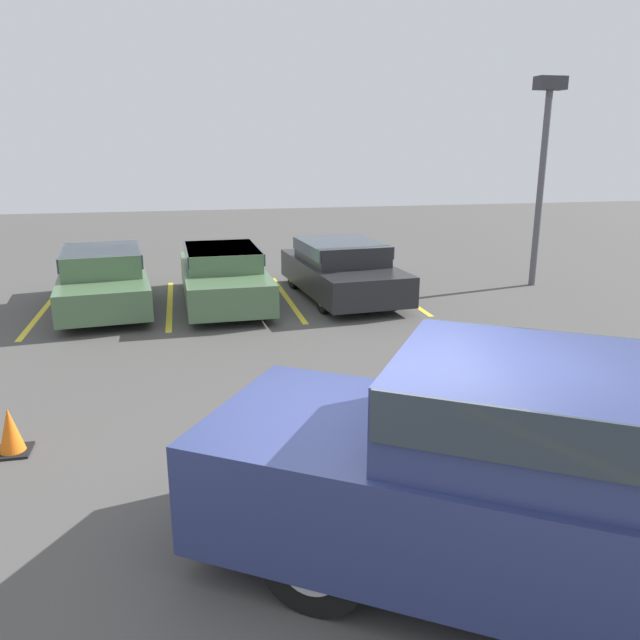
# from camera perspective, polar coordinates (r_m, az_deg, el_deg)

# --- Properties ---
(ground_plane) EXTENTS (60.00, 60.00, 0.00)m
(ground_plane) POSITION_cam_1_polar(r_m,az_deg,el_deg) (5.88, 5.45, -19.47)
(ground_plane) COLOR #4C4947
(stall_stripe_a) EXTENTS (0.12, 4.47, 0.01)m
(stall_stripe_a) POSITION_cam_1_polar(r_m,az_deg,el_deg) (14.45, -24.00, 0.79)
(stall_stripe_a) COLOR yellow
(stall_stripe_a) RESTS_ON ground_plane
(stall_stripe_b) EXTENTS (0.12, 4.47, 0.01)m
(stall_stripe_b) POSITION_cam_1_polar(r_m,az_deg,el_deg) (14.14, -13.57, 1.43)
(stall_stripe_b) COLOR yellow
(stall_stripe_b) RESTS_ON ground_plane
(stall_stripe_c) EXTENTS (0.12, 4.47, 0.01)m
(stall_stripe_c) POSITION_cam_1_polar(r_m,az_deg,el_deg) (14.32, -3.03, 2.03)
(stall_stripe_c) COLOR yellow
(stall_stripe_c) RESTS_ON ground_plane
(stall_stripe_d) EXTENTS (0.12, 4.47, 0.01)m
(stall_stripe_d) POSITION_cam_1_polar(r_m,az_deg,el_deg) (14.96, 6.93, 2.53)
(stall_stripe_d) COLOR yellow
(stall_stripe_d) RESTS_ON ground_plane
(pickup_truck) EXTENTS (5.87, 4.77, 1.86)m
(pickup_truck) POSITION_cam_1_polar(r_m,az_deg,el_deg) (5.17, 21.90, -14.03)
(pickup_truck) COLOR navy
(pickup_truck) RESTS_ON ground_plane
(parked_sedan_a) EXTENTS (2.18, 4.46, 1.27)m
(parked_sedan_a) POSITION_cam_1_polar(r_m,az_deg,el_deg) (14.09, -19.21, 3.76)
(parked_sedan_a) COLOR #4C6B47
(parked_sedan_a) RESTS_ON ground_plane
(parked_sedan_b) EXTENTS (1.81, 4.49, 1.22)m
(parked_sedan_b) POSITION_cam_1_polar(r_m,az_deg,el_deg) (13.94, -8.86, 4.21)
(parked_sedan_b) COLOR #4C6B47
(parked_sedan_b) RESTS_ON ground_plane
(parked_sedan_c) EXTENTS (2.17, 4.39, 1.27)m
(parked_sedan_c) POSITION_cam_1_polar(r_m,az_deg,el_deg) (14.31, 1.99, 4.80)
(parked_sedan_c) COLOR #232326
(parked_sedan_c) RESTS_ON ground_plane
(light_post) EXTENTS (0.70, 0.36, 4.91)m
(light_post) POSITION_cam_1_polar(r_m,az_deg,el_deg) (16.20, 19.81, 14.39)
(light_post) COLOR #515156
(light_post) RESTS_ON ground_plane
(traffic_cone) EXTENTS (0.39, 0.39, 0.55)m
(traffic_cone) POSITION_cam_1_polar(r_m,az_deg,el_deg) (7.96, -26.45, -9.19)
(traffic_cone) COLOR black
(traffic_cone) RESTS_ON ground_plane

